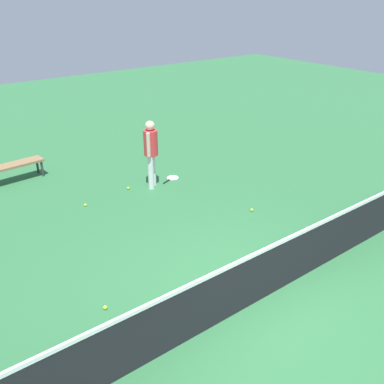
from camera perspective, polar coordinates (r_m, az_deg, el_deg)
ground_plane at (r=7.11m, az=8.29°, el=-14.34°), size 40.00×40.00×0.00m
court_net at (r=6.80m, az=8.56°, el=-11.10°), size 10.09×0.09×1.07m
player_near_side at (r=10.43m, az=-5.49°, el=5.76°), size 0.48×0.48×1.70m
tennis_racket_near_player at (r=11.22m, az=-2.66°, el=1.85°), size 0.61×0.41×0.03m
tennis_ball_near_player at (r=7.03m, az=-11.48°, el=-14.83°), size 0.07×0.07×0.07m
tennis_ball_by_net at (r=10.72m, az=-8.48°, el=0.52°), size 0.07×0.07×0.07m
tennis_ball_midcourt at (r=10.09m, az=-14.01°, el=-1.69°), size 0.07×0.07×0.07m
tennis_ball_baseline at (r=9.67m, az=7.96°, el=-2.38°), size 0.07×0.07×0.07m
courtside_bench at (r=11.82m, az=-22.70°, el=3.18°), size 1.53×0.51×0.48m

